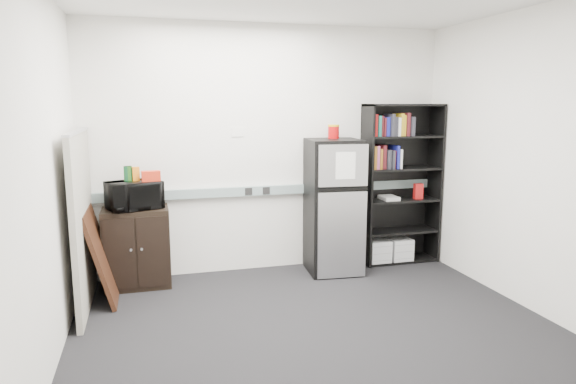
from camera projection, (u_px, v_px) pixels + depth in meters
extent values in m
plane|color=black|center=(319.00, 331.00, 4.25)|extent=(4.00, 4.00, 0.00)
cube|color=white|center=(269.00, 150.00, 5.68)|extent=(4.00, 0.02, 2.70)
cube|color=white|center=(534.00, 161.00, 4.54)|extent=(0.02, 3.50, 2.70)
cube|color=white|center=(43.00, 179.00, 3.49)|extent=(0.02, 3.50, 2.70)
cube|color=gray|center=(270.00, 190.00, 5.73)|extent=(3.92, 0.05, 0.10)
cube|color=white|center=(238.00, 132.00, 5.55)|extent=(0.14, 0.00, 0.10)
cube|color=black|center=(366.00, 186.00, 5.86)|extent=(0.02, 0.34, 1.85)
cube|color=black|center=(434.00, 183.00, 6.09)|extent=(0.02, 0.34, 1.85)
cube|color=black|center=(395.00, 182.00, 6.13)|extent=(0.90, 0.02, 1.85)
cube|color=black|center=(404.00, 105.00, 5.81)|extent=(0.90, 0.34, 0.02)
cube|color=black|center=(398.00, 259.00, 6.13)|extent=(0.85, 0.32, 0.03)
cube|color=black|center=(399.00, 231.00, 6.07)|extent=(0.85, 0.32, 0.03)
cube|color=black|center=(400.00, 200.00, 6.00)|extent=(0.85, 0.32, 0.02)
cube|color=black|center=(402.00, 169.00, 5.94)|extent=(0.85, 0.32, 0.02)
cube|color=black|center=(403.00, 137.00, 5.88)|extent=(0.85, 0.32, 0.02)
cube|color=silver|center=(377.00, 250.00, 6.02)|extent=(0.25, 0.30, 0.25)
cube|color=silver|center=(399.00, 248.00, 6.09)|extent=(0.25, 0.30, 0.25)
cube|color=gray|center=(83.00, 222.00, 4.64)|extent=(0.05, 1.30, 1.60)
cube|color=#B2B2B7|center=(76.00, 132.00, 4.50)|extent=(0.06, 1.30, 0.02)
cube|color=black|center=(137.00, 248.00, 5.23)|extent=(0.65, 0.41, 0.81)
cube|color=black|center=(120.00, 254.00, 4.99)|extent=(0.30, 0.01, 0.72)
cube|color=black|center=(153.00, 252.00, 5.07)|extent=(0.30, 0.01, 0.72)
cylinder|color=#B2B2B7|center=(131.00, 250.00, 4.99)|extent=(0.02, 0.02, 0.02)
cylinder|color=#B2B2B7|center=(142.00, 249.00, 5.02)|extent=(0.02, 0.02, 0.02)
imported|color=black|center=(134.00, 195.00, 5.11)|extent=(0.59, 0.49, 0.28)
cube|color=#265E1B|center=(128.00, 174.00, 5.10)|extent=(0.08, 0.07, 0.15)
cube|color=#0D3D1E|center=(128.00, 174.00, 5.10)|extent=(0.07, 0.06, 0.15)
cube|color=orange|center=(136.00, 174.00, 5.12)|extent=(0.08, 0.07, 0.14)
cube|color=red|center=(151.00, 176.00, 5.11)|extent=(0.19, 0.11, 0.10)
cube|color=black|center=(333.00, 207.00, 5.65)|extent=(0.60, 0.60, 1.46)
cube|color=#B4B5B9|center=(343.00, 166.00, 5.29)|extent=(0.53, 0.06, 0.44)
cube|color=#B4B5B9|center=(342.00, 235.00, 5.42)|extent=(0.53, 0.06, 0.93)
cube|color=black|center=(343.00, 189.00, 5.32)|extent=(0.53, 0.05, 0.03)
cube|color=white|center=(346.00, 166.00, 5.28)|extent=(0.21, 0.02, 0.28)
cube|color=black|center=(334.00, 140.00, 5.52)|extent=(0.60, 0.60, 0.02)
cylinder|color=#AD0809|center=(334.00, 132.00, 5.63)|extent=(0.12, 0.12, 0.15)
cylinder|color=gold|center=(334.00, 124.00, 5.62)|extent=(0.12, 0.12, 0.02)
cube|color=black|center=(101.00, 254.00, 4.84)|extent=(0.27, 0.70, 0.88)
cube|color=#ECE7CE|center=(104.00, 254.00, 4.85)|extent=(0.20, 0.60, 0.74)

